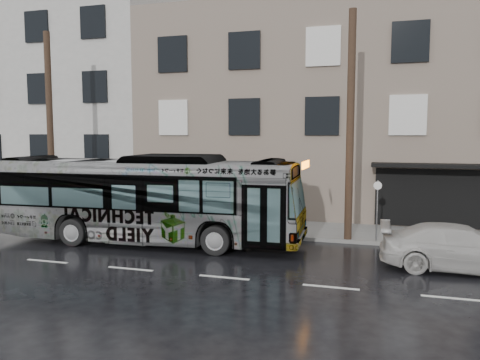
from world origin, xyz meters
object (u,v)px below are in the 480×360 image
at_px(utility_pole_rear, 50,128).
at_px(sign_post, 377,211).
at_px(utility_pole_front, 350,126).
at_px(bus, 145,199).
at_px(white_sedan, 462,248).

height_order(utility_pole_rear, sign_post, utility_pole_rear).
distance_m(utility_pole_front, bus, 8.64).
bearing_deg(bus, utility_pole_rear, 67.74).
bearing_deg(utility_pole_front, sign_post, 0.00).
height_order(bus, white_sedan, bus).
xyz_separation_m(utility_pole_front, bus, (-7.83, -2.22, -2.88)).
xyz_separation_m(utility_pole_rear, sign_post, (15.10, 0.00, -3.30)).
height_order(utility_pole_rear, white_sedan, utility_pole_rear).
bearing_deg(utility_pole_front, white_sedan, -38.22).
bearing_deg(bus, utility_pole_front, -76.62).
relative_size(utility_pole_front, sign_post, 3.75).
bearing_deg(utility_pole_rear, sign_post, 0.00).
bearing_deg(bus, sign_post, -78.49).
relative_size(utility_pole_front, utility_pole_rear, 1.00).
height_order(utility_pole_rear, bus, utility_pole_rear).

